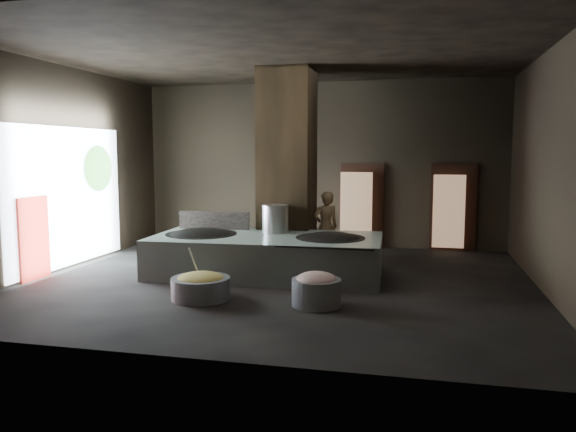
% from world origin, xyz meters
% --- Properties ---
extents(floor, '(10.00, 9.00, 0.10)m').
position_xyz_m(floor, '(0.00, 0.00, -0.05)').
color(floor, black).
rests_on(floor, ground).
extents(ceiling, '(10.00, 9.00, 0.10)m').
position_xyz_m(ceiling, '(0.00, 0.00, 4.55)').
color(ceiling, black).
rests_on(ceiling, back_wall).
extents(back_wall, '(10.00, 0.10, 4.50)m').
position_xyz_m(back_wall, '(0.00, 4.55, 2.25)').
color(back_wall, black).
rests_on(back_wall, ground).
extents(front_wall, '(10.00, 0.10, 4.50)m').
position_xyz_m(front_wall, '(0.00, -4.55, 2.25)').
color(front_wall, black).
rests_on(front_wall, ground).
extents(left_wall, '(0.10, 9.00, 4.50)m').
position_xyz_m(left_wall, '(-5.05, 0.00, 2.25)').
color(left_wall, black).
rests_on(left_wall, ground).
extents(right_wall, '(0.10, 9.00, 4.50)m').
position_xyz_m(right_wall, '(5.05, 0.00, 2.25)').
color(right_wall, black).
rests_on(right_wall, ground).
extents(pillar, '(1.20, 1.20, 4.50)m').
position_xyz_m(pillar, '(-0.30, 1.90, 2.25)').
color(pillar, black).
rests_on(pillar, ground).
extents(hearth_platform, '(4.89, 2.51, 0.83)m').
position_xyz_m(hearth_platform, '(-0.40, 0.41, 0.42)').
color(hearth_platform, '#A8BAAB').
rests_on(hearth_platform, ground).
extents(platform_cap, '(4.69, 2.25, 0.03)m').
position_xyz_m(platform_cap, '(-0.40, 0.41, 0.82)').
color(platform_cap, black).
rests_on(platform_cap, hearth_platform).
extents(wok_left, '(1.51, 1.51, 0.42)m').
position_xyz_m(wok_left, '(-1.85, 0.36, 0.75)').
color(wok_left, black).
rests_on(wok_left, hearth_platform).
extents(wok_left_rim, '(1.54, 1.54, 0.05)m').
position_xyz_m(wok_left_rim, '(-1.85, 0.36, 0.82)').
color(wok_left_rim, black).
rests_on(wok_left_rim, hearth_platform).
extents(wok_right, '(1.41, 1.41, 0.40)m').
position_xyz_m(wok_right, '(0.95, 0.46, 0.75)').
color(wok_right, black).
rests_on(wok_right, hearth_platform).
extents(wok_right_rim, '(1.44, 1.44, 0.05)m').
position_xyz_m(wok_right_rim, '(0.95, 0.46, 0.82)').
color(wok_right_rim, black).
rests_on(wok_right_rim, hearth_platform).
extents(stock_pot, '(0.58, 0.58, 0.62)m').
position_xyz_m(stock_pot, '(-0.35, 0.96, 1.13)').
color(stock_pot, '#B8BCC0').
rests_on(stock_pot, hearth_platform).
extents(splash_guard, '(1.67, 0.14, 0.42)m').
position_xyz_m(splash_guard, '(-1.85, 1.16, 1.03)').
color(splash_guard, black).
rests_on(splash_guard, hearth_platform).
extents(cook, '(0.72, 0.63, 1.67)m').
position_xyz_m(cook, '(0.58, 2.12, 0.84)').
color(cook, olive).
rests_on(cook, ground).
extents(veg_basin, '(1.23, 1.23, 0.39)m').
position_xyz_m(veg_basin, '(-1.02, -1.75, 0.19)').
color(veg_basin, gray).
rests_on(veg_basin, ground).
extents(veg_fill, '(0.86, 0.86, 0.26)m').
position_xyz_m(veg_fill, '(-1.02, -1.75, 0.35)').
color(veg_fill, '#8BA54F').
rests_on(veg_fill, veg_basin).
extents(ladle, '(0.13, 0.41, 0.74)m').
position_xyz_m(ladle, '(-1.17, -1.60, 0.55)').
color(ladle, '#B8BCC0').
rests_on(ladle, veg_basin).
extents(meat_basin, '(0.85, 0.85, 0.46)m').
position_xyz_m(meat_basin, '(1.06, -1.72, 0.23)').
color(meat_basin, gray).
rests_on(meat_basin, ground).
extents(meat_fill, '(0.69, 0.69, 0.27)m').
position_xyz_m(meat_fill, '(1.06, -1.72, 0.45)').
color(meat_fill, tan).
rests_on(meat_fill, meat_basin).
extents(doorway_near, '(1.18, 0.08, 2.38)m').
position_xyz_m(doorway_near, '(1.20, 4.45, 1.10)').
color(doorway_near, black).
rests_on(doorway_near, ground).
extents(doorway_near_glow, '(0.85, 0.04, 2.02)m').
position_xyz_m(doorway_near_glow, '(1.07, 4.20, 1.05)').
color(doorway_near_glow, '#8C6647').
rests_on(doorway_near_glow, ground).
extents(doorway_far, '(1.18, 0.08, 2.38)m').
position_xyz_m(doorway_far, '(3.60, 4.45, 1.10)').
color(doorway_far, black).
rests_on(doorway_far, ground).
extents(doorway_far_glow, '(0.81, 0.04, 1.92)m').
position_xyz_m(doorway_far_glow, '(3.48, 4.27, 1.05)').
color(doorway_far_glow, '#8C6647').
rests_on(doorway_far_glow, ground).
extents(left_opening, '(0.04, 4.20, 3.10)m').
position_xyz_m(left_opening, '(-4.95, 0.20, 1.60)').
color(left_opening, white).
rests_on(left_opening, ground).
extents(pavilion_sliver, '(0.05, 0.90, 1.70)m').
position_xyz_m(pavilion_sliver, '(-4.88, -1.10, 0.85)').
color(pavilion_sliver, maroon).
rests_on(pavilion_sliver, ground).
extents(tree_silhouette, '(0.28, 1.10, 1.10)m').
position_xyz_m(tree_silhouette, '(-4.85, 1.30, 2.20)').
color(tree_silhouette, '#194714').
rests_on(tree_silhouette, left_opening).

